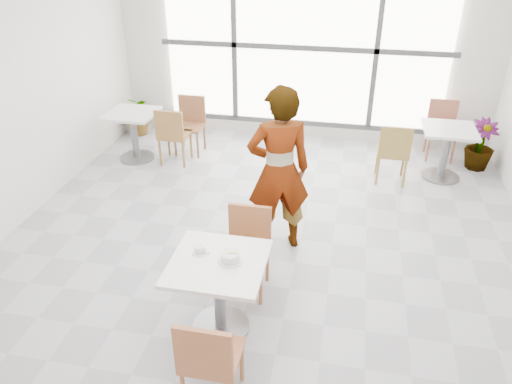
% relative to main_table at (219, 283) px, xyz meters
% --- Properties ---
extents(floor, '(7.00, 7.00, 0.00)m').
position_rel_main_table_xyz_m(floor, '(0.17, 1.09, -0.52)').
color(floor, '#9E9EA5').
rests_on(floor, ground).
extents(wall_back, '(6.00, 0.00, 6.00)m').
position_rel_main_table_xyz_m(wall_back, '(0.17, 4.59, 0.98)').
color(wall_back, silver).
rests_on(wall_back, ground).
extents(window, '(4.60, 0.07, 2.52)m').
position_rel_main_table_xyz_m(window, '(0.17, 4.52, 0.98)').
color(window, white).
rests_on(window, ground).
extents(main_table, '(0.80, 0.80, 0.75)m').
position_rel_main_table_xyz_m(main_table, '(0.00, 0.00, 0.00)').
color(main_table, white).
rests_on(main_table, ground).
extents(chair_near, '(0.42, 0.42, 0.87)m').
position_rel_main_table_xyz_m(chair_near, '(0.14, -0.79, -0.02)').
color(chair_near, '#A45E3B').
rests_on(chair_near, ground).
extents(chair_far, '(0.42, 0.42, 0.87)m').
position_rel_main_table_xyz_m(chair_far, '(0.11, 0.64, -0.02)').
color(chair_far, '#A35E36').
rests_on(chair_far, ground).
extents(oatmeal_bowl, '(0.21, 0.21, 0.10)m').
position_rel_main_table_xyz_m(oatmeal_bowl, '(0.10, 0.03, 0.27)').
color(oatmeal_bowl, silver).
rests_on(oatmeal_bowl, main_table).
extents(coffee_cup, '(0.16, 0.13, 0.07)m').
position_rel_main_table_xyz_m(coffee_cup, '(-0.19, 0.09, 0.26)').
color(coffee_cup, silver).
rests_on(coffee_cup, main_table).
extents(person, '(0.79, 0.65, 1.86)m').
position_rel_main_table_xyz_m(person, '(0.29, 1.40, 0.41)').
color(person, black).
rests_on(person, ground).
extents(bg_table_left, '(0.70, 0.70, 0.75)m').
position_rel_main_table_xyz_m(bg_table_left, '(-2.20, 3.21, -0.04)').
color(bg_table_left, silver).
rests_on(bg_table_left, ground).
extents(bg_table_right, '(0.70, 0.70, 0.75)m').
position_rel_main_table_xyz_m(bg_table_right, '(2.32, 3.48, -0.04)').
color(bg_table_right, silver).
rests_on(bg_table_right, ground).
extents(bg_chair_left_near, '(0.42, 0.42, 0.87)m').
position_rel_main_table_xyz_m(bg_chair_left_near, '(-1.56, 3.15, -0.02)').
color(bg_chair_left_near, olive).
rests_on(bg_chair_left_near, ground).
extents(bg_chair_left_far, '(0.42, 0.42, 0.87)m').
position_rel_main_table_xyz_m(bg_chair_left_far, '(-1.45, 3.67, -0.02)').
color(bg_chair_left_far, brown).
rests_on(bg_chair_left_far, ground).
extents(bg_chair_right_near, '(0.42, 0.42, 0.87)m').
position_rel_main_table_xyz_m(bg_chair_right_near, '(1.59, 3.17, -0.02)').
color(bg_chair_right_near, olive).
rests_on(bg_chair_right_near, ground).
extents(bg_chair_right_far, '(0.42, 0.42, 0.87)m').
position_rel_main_table_xyz_m(bg_chair_right_far, '(2.34, 4.25, -0.02)').
color(bg_chair_right_far, '#9A5944').
rests_on(bg_chair_right_far, ground).
extents(plant_left, '(0.64, 0.57, 0.68)m').
position_rel_main_table_xyz_m(plant_left, '(-2.53, 4.16, -0.18)').
color(plant_left, '#41863A').
rests_on(plant_left, ground).
extents(plant_right, '(0.46, 0.46, 0.75)m').
position_rel_main_table_xyz_m(plant_right, '(2.87, 3.90, -0.15)').
color(plant_right, '#498139').
rests_on(plant_right, ground).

